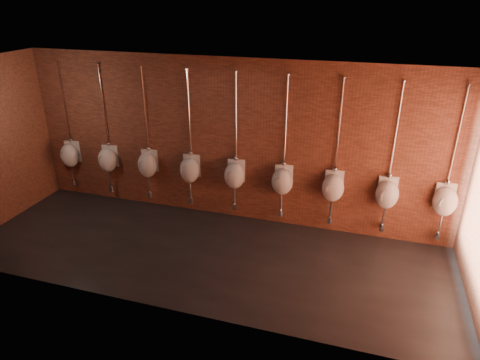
# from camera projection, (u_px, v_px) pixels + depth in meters

# --- Properties ---
(ground) EXTENTS (8.50, 8.50, 0.00)m
(ground) POSITION_uv_depth(u_px,v_px,m) (205.00, 254.00, 7.59)
(ground) COLOR black
(ground) RESTS_ON ground
(room_shell) EXTENTS (8.54, 3.04, 3.22)m
(room_shell) POSITION_uv_depth(u_px,v_px,m) (200.00, 147.00, 6.77)
(room_shell) COLOR black
(room_shell) RESTS_ON ground
(urinal_0) EXTENTS (0.47, 0.42, 2.72)m
(urinal_0) POSITION_uv_depth(u_px,v_px,m) (70.00, 155.00, 9.35)
(urinal_0) COLOR white
(urinal_0) RESTS_ON ground
(urinal_1) EXTENTS (0.47, 0.42, 2.72)m
(urinal_1) POSITION_uv_depth(u_px,v_px,m) (108.00, 159.00, 9.10)
(urinal_1) COLOR white
(urinal_1) RESTS_ON ground
(urinal_2) EXTENTS (0.47, 0.42, 2.72)m
(urinal_2) POSITION_uv_depth(u_px,v_px,m) (148.00, 164.00, 8.85)
(urinal_2) COLOR white
(urinal_2) RESTS_ON ground
(urinal_3) EXTENTS (0.47, 0.42, 2.72)m
(urinal_3) POSITION_uv_depth(u_px,v_px,m) (190.00, 169.00, 8.59)
(urinal_3) COLOR white
(urinal_3) RESTS_ON ground
(urinal_4) EXTENTS (0.47, 0.42, 2.72)m
(urinal_4) POSITION_uv_depth(u_px,v_px,m) (235.00, 175.00, 8.34)
(urinal_4) COLOR white
(urinal_4) RESTS_ON ground
(urinal_5) EXTENTS (0.47, 0.42, 2.72)m
(urinal_5) POSITION_uv_depth(u_px,v_px,m) (282.00, 181.00, 8.08)
(urinal_5) COLOR white
(urinal_5) RESTS_ON ground
(urinal_6) EXTENTS (0.47, 0.42, 2.72)m
(urinal_6) POSITION_uv_depth(u_px,v_px,m) (333.00, 187.00, 7.83)
(urinal_6) COLOR white
(urinal_6) RESTS_ON ground
(urinal_7) EXTENTS (0.47, 0.42, 2.72)m
(urinal_7) POSITION_uv_depth(u_px,v_px,m) (387.00, 194.00, 7.58)
(urinal_7) COLOR white
(urinal_7) RESTS_ON ground
(urinal_8) EXTENTS (0.47, 0.42, 2.72)m
(urinal_8) POSITION_uv_depth(u_px,v_px,m) (445.00, 201.00, 7.32)
(urinal_8) COLOR white
(urinal_8) RESTS_ON ground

